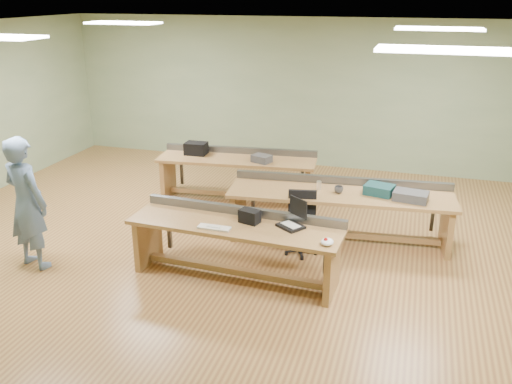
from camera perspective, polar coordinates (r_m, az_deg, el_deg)
floor at (r=8.03m, az=-1.78°, el=-5.20°), size 10.00×10.00×0.00m
ceiling at (r=7.25m, az=-2.05°, el=16.67°), size 10.00×10.00×0.00m
wall_back at (r=11.28m, az=4.73°, el=10.31°), size 10.00×0.04×3.00m
wall_front at (r=4.19m, az=-19.96°, el=-9.12°), size 10.00×0.04×3.00m
fluor_panels at (r=7.26m, az=-2.05°, el=16.44°), size 6.20×3.50×0.03m
workbench_front at (r=6.86m, az=-2.14°, el=-4.81°), size 2.74×0.84×0.86m
workbench_mid at (r=7.98m, az=8.82°, el=-1.21°), size 3.29×1.18×0.86m
workbench_back at (r=9.47m, az=-1.99°, el=2.48°), size 2.80×1.02×0.86m
person at (r=7.61m, az=-23.00°, el=-1.08°), size 0.73×0.56×1.79m
laptop_base at (r=6.66m, az=3.67°, el=-3.61°), size 0.39×0.37×0.03m
laptop_screen at (r=6.65m, az=4.48°, el=-1.61°), size 0.25×0.18×0.24m
keyboard at (r=6.64m, az=-4.44°, el=-3.77°), size 0.41×0.14×0.02m
trackball_mouse at (r=6.26m, az=7.51°, el=-5.22°), size 0.20×0.21×0.07m
camera_bag at (r=6.76m, az=-0.68°, el=-2.56°), size 0.28×0.22×0.17m
task_chair at (r=7.62m, az=4.78°, el=-4.10°), size 0.55×0.55×0.87m
parts_bin_teal at (r=7.90m, az=12.85°, el=0.25°), size 0.45×0.38×0.14m
parts_bin_grey at (r=7.77m, az=15.98°, el=-0.41°), size 0.50×0.35×0.13m
mug at (r=7.84m, az=8.70°, el=0.25°), size 0.15×0.15×0.10m
drinks_can at (r=7.93m, az=6.64°, el=0.69°), size 0.09×0.09×0.13m
storage_box_back at (r=9.65m, az=-6.33°, el=4.58°), size 0.38×0.28×0.21m
tray_back at (r=9.16m, az=0.59°, el=3.54°), size 0.37×0.32×0.12m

